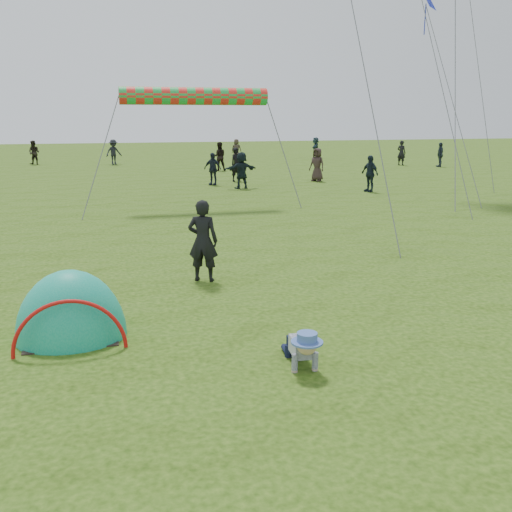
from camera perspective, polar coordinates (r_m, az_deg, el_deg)
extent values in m
plane|color=#1C3909|center=(7.63, -1.38, -12.70)|extent=(140.00, 140.00, 0.00)
ellipsoid|color=#069276|center=(9.56, -17.88, -7.75)|extent=(1.71, 1.41, 2.19)
imported|color=black|center=(11.97, -5.33, 1.53)|extent=(0.74, 0.63, 1.73)
imported|color=black|center=(36.63, -3.71, 9.90)|extent=(0.93, 0.75, 1.79)
imported|color=#262F3D|center=(41.36, 17.93, 9.62)|extent=(0.64, 1.03, 1.64)
imported|color=#322422|center=(30.86, 6.12, 9.07)|extent=(0.97, 1.01, 1.75)
imported|color=black|center=(27.57, -1.46, 8.57)|extent=(1.68, 0.79, 1.74)
imported|color=black|center=(41.99, 14.33, 9.96)|extent=(0.69, 0.75, 1.72)
imported|color=black|center=(44.16, -21.30, 9.61)|extent=(1.02, 0.93, 1.69)
imported|color=#17232C|center=(26.86, 11.30, 8.09)|extent=(0.70, 1.05, 1.66)
imported|color=black|center=(42.56, -14.05, 10.05)|extent=(1.30, 1.02, 1.76)
imported|color=#3C3029|center=(45.78, -1.97, 10.61)|extent=(0.94, 0.81, 1.63)
imported|color=#233740|center=(47.35, 5.97, 10.70)|extent=(1.07, 1.66, 1.71)
imported|color=black|center=(30.59, -1.96, 9.13)|extent=(0.75, 0.60, 1.78)
imported|color=#1A212E|center=(29.07, -4.36, 8.68)|extent=(0.98, 0.90, 1.61)
cylinder|color=red|center=(22.00, -6.16, 15.61)|extent=(5.47, 0.64, 0.64)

